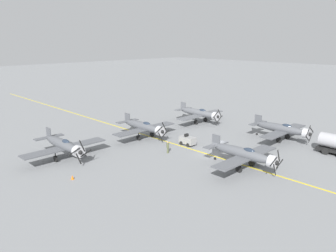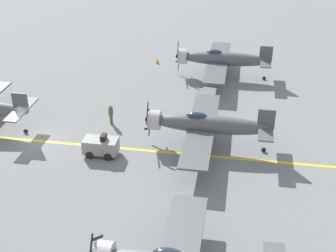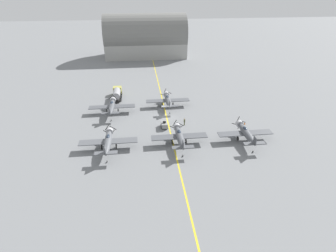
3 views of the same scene
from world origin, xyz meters
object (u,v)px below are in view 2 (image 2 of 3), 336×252
Objects in this scene: airplane_near_center at (206,124)px; traffic_cone at (158,61)px; ground_crew_walking at (111,114)px; airplane_near_right at (221,59)px; tow_tractor at (101,146)px.

airplane_near_center reaches higher than traffic_cone.
ground_crew_walking is at bearing 78.03° from airplane_near_center.
traffic_cone is at bearing 27.02° from airplane_near_center.
airplane_near_center is (-14.52, 0.22, 0.00)m from airplane_near_right.
airplane_near_center is at bearing -106.77° from ground_crew_walking.
airplane_near_center reaches higher than tow_tractor.
tow_tractor is 19.81m from traffic_cone.
tow_tractor is 1.45× the size of ground_crew_walking.
airplane_near_right reaches higher than ground_crew_walking.
tow_tractor is 5.04m from ground_crew_walking.
tow_tractor is at bearing 112.50° from airplane_near_center.
airplane_near_center is 8.24m from tow_tractor.
ground_crew_walking is at bearing 159.43° from airplane_near_right.
airplane_near_center is at bearing -72.30° from tow_tractor.
airplane_near_right reaches higher than traffic_cone.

